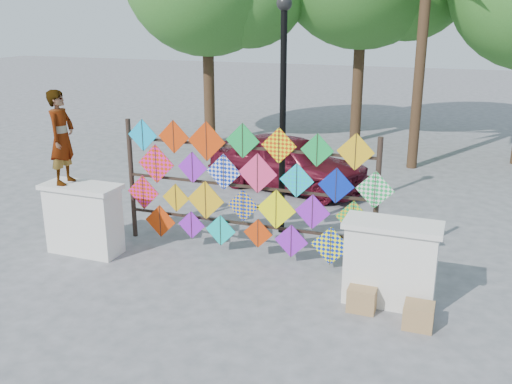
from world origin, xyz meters
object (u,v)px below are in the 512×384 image
kite_rack (247,189)px  vendor_woman (62,137)px  lamppost (283,96)px  sedan (288,162)px

kite_rack → vendor_woman: bearing=-163.1°
vendor_woman → lamppost: 4.01m
vendor_woman → lamppost: lamppost is taller
kite_rack → sedan: kite_rack is taller
kite_rack → sedan: bearing=97.3°
vendor_woman → lamppost: size_ratio=0.37×
kite_rack → sedan: size_ratio=1.23×
kite_rack → lamppost: lamppost is taller
kite_rack → lamppost: size_ratio=1.11×
vendor_woman → kite_rack: bearing=-80.3°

